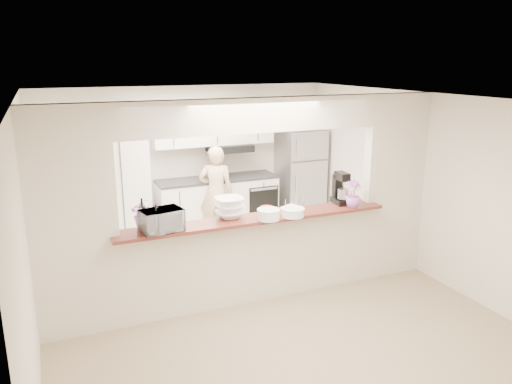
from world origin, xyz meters
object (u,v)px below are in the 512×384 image
toaster_oven (161,220)px  stand_mixer (341,189)px  refrigerator (300,175)px  person (216,193)px

toaster_oven → stand_mixer: (2.40, 0.16, 0.06)m
refrigerator → toaster_oven: size_ratio=3.81×
refrigerator → toaster_oven: 4.23m
toaster_oven → refrigerator: bearing=30.2°
stand_mixer → person: size_ratio=0.27×
toaster_oven → stand_mixer: bearing=-6.6°
refrigerator → toaster_oven: refrigerator is taller
person → stand_mixer: bearing=136.7°
toaster_oven → person: bearing=48.5°
refrigerator → person: refrigerator is taller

